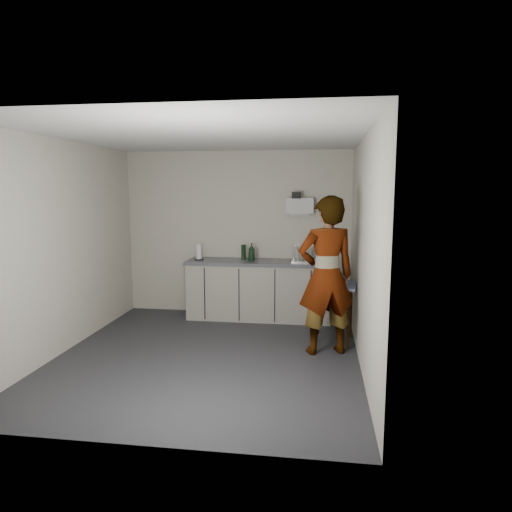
# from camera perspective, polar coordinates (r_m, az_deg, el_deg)

# --- Properties ---
(ground) EXTENTS (4.00, 4.00, 0.00)m
(ground) POSITION_cam_1_polar(r_m,az_deg,el_deg) (5.70, -5.98, -12.25)
(ground) COLOR #29282E
(ground) RESTS_ON ground
(wall_back) EXTENTS (3.60, 0.02, 2.60)m
(wall_back) POSITION_cam_1_polar(r_m,az_deg,el_deg) (7.32, -2.38, 2.84)
(wall_back) COLOR beige
(wall_back) RESTS_ON ground
(wall_right) EXTENTS (0.02, 4.00, 2.60)m
(wall_right) POSITION_cam_1_polar(r_m,az_deg,el_deg) (5.24, 13.15, 0.45)
(wall_right) COLOR beige
(wall_right) RESTS_ON ground
(wall_left) EXTENTS (0.02, 4.00, 2.60)m
(wall_left) POSITION_cam_1_polar(r_m,az_deg,el_deg) (6.07, -22.80, 1.07)
(wall_left) COLOR beige
(wall_left) RESTS_ON ground
(ceiling) EXTENTS (3.60, 4.00, 0.01)m
(ceiling) POSITION_cam_1_polar(r_m,az_deg,el_deg) (5.37, -6.41, 14.66)
(ceiling) COLOR white
(ceiling) RESTS_ON wall_back
(kitchen_counter) EXTENTS (2.24, 0.62, 0.91)m
(kitchen_counter) POSITION_cam_1_polar(r_m,az_deg,el_deg) (7.11, 0.42, -4.44)
(kitchen_counter) COLOR black
(kitchen_counter) RESTS_ON ground
(wall_shelf) EXTENTS (0.42, 0.18, 0.37)m
(wall_shelf) POSITION_cam_1_polar(r_m,az_deg,el_deg) (7.10, 5.50, 6.26)
(wall_shelf) COLOR white
(wall_shelf) RESTS_ON ground
(side_table) EXTENTS (0.68, 0.68, 0.78)m
(side_table) POSITION_cam_1_polar(r_m,az_deg,el_deg) (6.09, 9.60, -4.32)
(side_table) COLOR #3E220E
(side_table) RESTS_ON ground
(standing_man) EXTENTS (0.82, 0.67, 1.93)m
(standing_man) POSITION_cam_1_polar(r_m,az_deg,el_deg) (5.58, 8.77, -2.45)
(standing_man) COLOR #B2A593
(standing_man) RESTS_ON ground
(soap_bottle) EXTENTS (0.15, 0.15, 0.28)m
(soap_bottle) POSITION_cam_1_polar(r_m,az_deg,el_deg) (6.96, -0.56, 0.49)
(soap_bottle) COLOR black
(soap_bottle) RESTS_ON kitchen_counter
(soda_can) EXTENTS (0.06, 0.06, 0.12)m
(soda_can) POSITION_cam_1_polar(r_m,az_deg,el_deg) (6.98, -0.51, -0.14)
(soda_can) COLOR red
(soda_can) RESTS_ON kitchen_counter
(dark_bottle) EXTENTS (0.07, 0.07, 0.24)m
(dark_bottle) POSITION_cam_1_polar(r_m,az_deg,el_deg) (7.09, -1.58, 0.47)
(dark_bottle) COLOR black
(dark_bottle) RESTS_ON kitchen_counter
(paper_towel) EXTENTS (0.14, 0.14, 0.25)m
(paper_towel) POSITION_cam_1_polar(r_m,az_deg,el_deg) (7.16, -7.14, 0.47)
(paper_towel) COLOR black
(paper_towel) RESTS_ON kitchen_counter
(dish_rack) EXTENTS (0.37, 0.28, 0.26)m
(dish_rack) POSITION_cam_1_polar(r_m,az_deg,el_deg) (6.97, 5.98, -0.21)
(dish_rack) COLOR silver
(dish_rack) RESTS_ON kitchen_counter
(bakery_box) EXTENTS (0.38, 0.39, 0.41)m
(bakery_box) POSITION_cam_1_polar(r_m,az_deg,el_deg) (6.06, 9.16, -2.52)
(bakery_box) COLOR white
(bakery_box) RESTS_ON side_table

